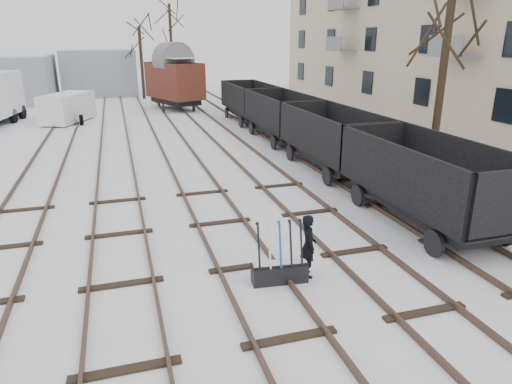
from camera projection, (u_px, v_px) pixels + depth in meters
ground at (247, 268)px, 11.37m from camera, size 120.00×120.00×0.00m
tracks at (175, 147)px, 23.75m from camera, size 13.90×52.00×0.16m
shed_right at (100, 72)px, 45.82m from camera, size 7.00×6.00×4.50m
ground_frame at (279, 271)px, 10.63m from camera, size 1.33×0.54×1.49m
worker at (308, 246)px, 10.77m from camera, size 0.44×0.61×1.55m
freight_wagon_a at (426, 193)px, 13.81m from camera, size 2.52×6.29×2.57m
freight_wagon_b at (332, 148)px, 19.61m from camera, size 2.52×6.29×2.57m
freight_wagon_c at (281, 123)px, 25.42m from camera, size 2.52×6.29×2.57m
freight_wagon_d at (250, 107)px, 31.22m from camera, size 2.52×6.29×2.57m
box_van_wagon at (174, 79)px, 36.34m from camera, size 4.56×5.97×4.06m
panel_van at (67, 107)px, 30.92m from camera, size 3.55×4.79×1.94m
tree_near at (440, 94)px, 17.23m from camera, size 0.30×0.30×6.90m
tree_far_left at (142, 63)px, 42.55m from camera, size 0.30×0.30×6.54m
tree_far_right at (172, 49)px, 47.42m from camera, size 0.30×0.30×8.83m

